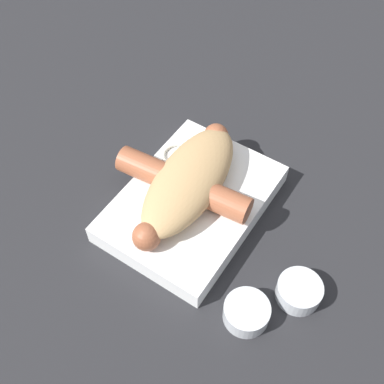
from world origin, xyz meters
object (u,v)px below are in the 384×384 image
object	(u,v)px
bread_roll	(190,180)
sausage	(184,182)
food_tray	(192,203)
condiment_cup_near	(246,313)
condiment_cup_far	(299,292)

from	to	relation	value
bread_roll	sausage	xyz separation A→B (m)	(-0.00, 0.01, -0.00)
food_tray	condiment_cup_near	size ratio (longest dim) A/B	4.26
condiment_cup_near	sausage	bearing A→B (deg)	57.71
food_tray	condiment_cup_near	distance (m)	0.16
food_tray	sausage	xyz separation A→B (m)	(0.00, 0.01, 0.03)
condiment_cup_near	condiment_cup_far	xyz separation A→B (m)	(0.06, -0.04, 0.00)
food_tray	sausage	size ratio (longest dim) A/B	1.05
food_tray	bread_roll	world-z (taller)	bread_roll
condiment_cup_near	condiment_cup_far	bearing A→B (deg)	-34.15
food_tray	condiment_cup_near	xyz separation A→B (m)	(-0.09, -0.13, -0.00)
bread_roll	condiment_cup_far	world-z (taller)	bread_roll
sausage	condiment_cup_far	bearing A→B (deg)	-101.30
condiment_cup_near	condiment_cup_far	size ratio (longest dim) A/B	1.00
bread_roll	condiment_cup_near	xyz separation A→B (m)	(-0.10, -0.14, -0.04)
bread_roll	sausage	world-z (taller)	bread_roll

